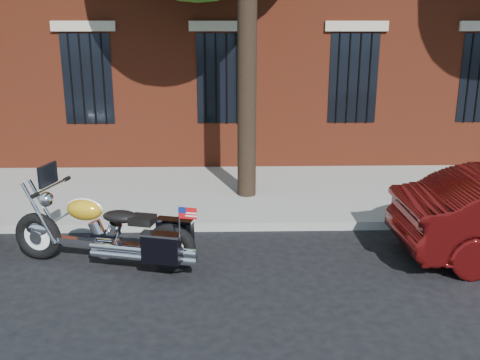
{
  "coord_description": "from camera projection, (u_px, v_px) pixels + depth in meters",
  "views": [
    {
      "loc": [
        0.12,
        -7.16,
        3.37
      ],
      "look_at": [
        0.32,
        0.8,
        1.06
      ],
      "focal_mm": 40.0,
      "sensor_mm": 36.0,
      "label": 1
    }
  ],
  "objects": [
    {
      "name": "motorcycle",
      "position": [
        112.0,
        235.0,
        7.61
      ],
      "size": [
        2.78,
        1.29,
        1.48
      ],
      "rotation": [
        0.0,
        0.0,
        -0.24
      ],
      "color": "black",
      "rests_on": "ground"
    },
    {
      "name": "sidewalk",
      "position": [
        222.0,
        193.0,
        10.92
      ],
      "size": [
        40.0,
        3.6,
        0.15
      ],
      "primitive_type": "cube",
      "color": "gray",
      "rests_on": "ground"
    },
    {
      "name": "ground",
      "position": [
        220.0,
        265.0,
        7.81
      ],
      "size": [
        120.0,
        120.0,
        0.0
      ],
      "primitive_type": "plane",
      "color": "black",
      "rests_on": "ground"
    },
    {
      "name": "curb",
      "position": [
        221.0,
        226.0,
        9.12
      ],
      "size": [
        40.0,
        0.16,
        0.15
      ],
      "primitive_type": "cube",
      "color": "gray",
      "rests_on": "ground"
    }
  ]
}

